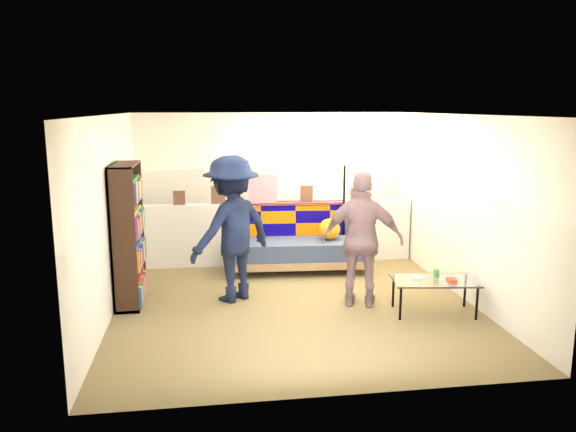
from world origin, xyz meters
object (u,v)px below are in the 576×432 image
object	(u,v)px
floor_lamp	(344,190)
person_right	(362,240)
bookshelf	(128,239)
coffee_table	(435,282)
futon_sofa	(298,242)
person_left	(232,229)

from	to	relation	value
floor_lamp	person_right	xyz separation A→B (m)	(-0.23, -1.92, -0.34)
bookshelf	coffee_table	bearing A→B (deg)	-14.24
bookshelf	coffee_table	world-z (taller)	bookshelf
futon_sofa	coffee_table	distance (m)	2.55
futon_sofa	coffee_table	xyz separation A→B (m)	(1.34, -2.17, -0.02)
bookshelf	floor_lamp	distance (m)	3.45
futon_sofa	bookshelf	distance (m)	2.72
futon_sofa	person_right	bearing A→B (deg)	-73.50
coffee_table	person_right	xyz separation A→B (m)	(-0.81, 0.40, 0.46)
person_left	coffee_table	bearing A→B (deg)	123.56
bookshelf	person_right	size ratio (longest dim) A/B	1.05
bookshelf	floor_lamp	xyz separation A→B (m)	(3.15, 1.37, 0.36)
futon_sofa	person_left	world-z (taller)	person_left
person_left	person_right	world-z (taller)	person_left
bookshelf	person_left	size ratio (longest dim) A/B	0.95
coffee_table	person_left	world-z (taller)	person_left
bookshelf	person_right	distance (m)	2.97
bookshelf	person_left	bearing A→B (deg)	-3.46
person_left	person_right	xyz separation A→B (m)	(1.61, -0.47, -0.09)
person_left	person_right	distance (m)	1.68
coffee_table	bookshelf	bearing A→B (deg)	165.76
futon_sofa	floor_lamp	distance (m)	1.10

